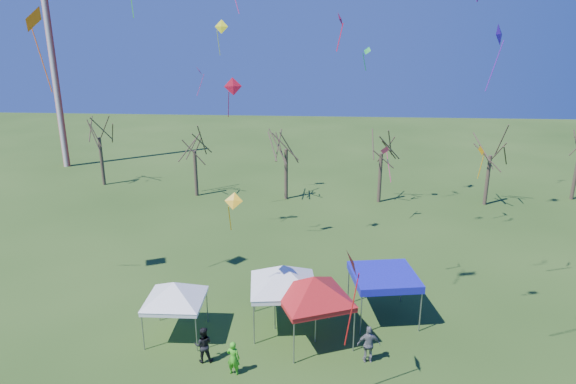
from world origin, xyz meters
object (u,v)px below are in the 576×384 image
at_px(radio_mast, 52,52).
at_px(person_green, 233,358).
at_px(tree_3, 382,135).
at_px(person_grey, 369,344).
at_px(tent_blue, 384,277).
at_px(tree_0, 97,120).
at_px(tent_white_west, 174,286).
at_px(tree_2, 286,131).
at_px(tent_red, 314,281).
at_px(tree_4, 493,137).
at_px(person_dark, 203,345).
at_px(tent_white_mid, 283,270).
at_px(tree_1, 194,134).

height_order(radio_mast, person_green, radio_mast).
height_order(tree_3, person_grey, tree_3).
distance_m(tent_blue, person_green, 9.11).
bearing_deg(tree_0, tent_white_west, -59.99).
bearing_deg(tree_2, radio_mast, 159.43).
relative_size(tent_white_west, tent_red, 0.93).
relative_size(tree_0, tree_4, 1.07).
distance_m(tree_0, tree_4, 36.36).
bearing_deg(person_dark, tent_white_west, -56.28).
distance_m(tree_4, person_green, 31.14).
bearing_deg(tent_blue, person_green, -143.36).
bearing_deg(tree_2, person_grey, -76.53).
bearing_deg(tree_4, tree_2, 178.78).
xyz_separation_m(tree_2, tent_white_west, (-3.87, -22.29, -3.48)).
height_order(tent_blue, person_dark, tent_blue).
relative_size(person_green, person_grey, 0.89).
bearing_deg(tent_white_mid, tree_3, 71.50).
height_order(tree_3, person_dark, tree_3).
relative_size(radio_mast, person_green, 15.04).
xyz_separation_m(tree_3, tent_white_west, (-12.27, -21.96, -3.27)).
distance_m(radio_mast, tent_white_west, 39.82).
bearing_deg(person_green, person_grey, -158.01).
xyz_separation_m(radio_mast, tree_2, (25.63, -9.62, -6.21)).
bearing_deg(tent_white_mid, person_dark, -137.06).
bearing_deg(tree_3, person_green, -109.69).
bearing_deg(person_grey, tent_white_west, -13.95).
bearing_deg(person_green, tree_3, -100.04).
distance_m(radio_mast, tent_white_mid, 41.95).
bearing_deg(person_dark, tent_white_mid, -145.89).
bearing_deg(tree_1, radio_mast, 151.52).
relative_size(tent_white_west, tent_blue, 1.03).
xyz_separation_m(tree_0, tree_3, (26.88, -3.34, -0.41)).
xyz_separation_m(tree_4, person_grey, (-12.03, -23.39, -5.13)).
bearing_deg(tree_0, tree_1, -15.18).
relative_size(tree_3, person_dark, 4.44).
bearing_deg(tree_3, tree_1, 177.94).
distance_m(tree_1, tent_white_mid, 23.62).
relative_size(tree_2, tent_white_mid, 1.79).
bearing_deg(tree_0, tree_3, -7.08).
distance_m(tree_0, tent_white_mid, 31.41).
bearing_deg(tree_2, person_green, -91.06).
height_order(radio_mast, tent_white_mid, radio_mast).
bearing_deg(person_green, radio_mast, -44.42).
xyz_separation_m(tree_3, tent_red, (-5.36, -21.84, -2.79)).
height_order(tent_white_west, tent_red, tent_red).
height_order(tree_1, tent_blue, tree_1).
distance_m(tree_2, person_dark, 24.97).
bearing_deg(tree_4, tree_0, 174.66).
height_order(tree_3, tree_4, tree_3).
height_order(tent_red, tent_blue, tent_red).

